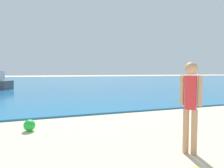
% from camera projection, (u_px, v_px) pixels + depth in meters
% --- Properties ---
extents(water, '(160.00, 60.00, 0.06)m').
position_uv_depth(water, '(51.00, 80.00, 35.18)').
color(water, '#1E6B9E').
rests_on(water, ground).
extents(person_standing, '(0.26, 0.31, 1.63)m').
position_uv_depth(person_standing, '(191.00, 102.00, 3.60)').
color(person_standing, tan).
rests_on(person_standing, ground).
extents(beach_ball, '(0.28, 0.28, 0.28)m').
position_uv_depth(beach_ball, '(29.00, 125.00, 5.06)').
color(beach_ball, green).
rests_on(beach_ball, ground).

